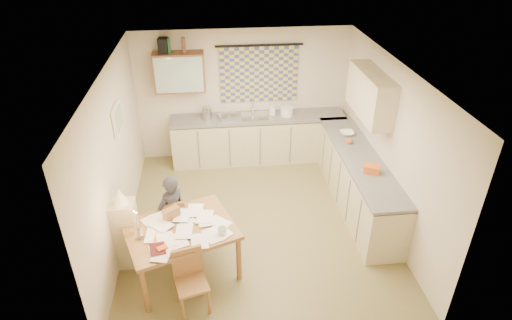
{
  "coord_description": "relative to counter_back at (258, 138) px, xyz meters",
  "views": [
    {
      "loc": [
        -0.59,
        -5.39,
        4.29
      ],
      "look_at": [
        0.02,
        0.2,
        1.0
      ],
      "focal_mm": 30.0,
      "sensor_mm": 36.0,
      "label": 1
    }
  ],
  "objects": [
    {
      "name": "counter_back",
      "position": [
        0.0,
        0.0,
        0.0
      ],
      "size": [
        3.3,
        0.62,
        0.92
      ],
      "color": "tan",
      "rests_on": "floor"
    },
    {
      "name": "curtain_rod",
      "position": [
        0.04,
        0.25,
        1.75
      ],
      "size": [
        1.6,
        0.04,
        0.04
      ],
      "primitive_type": "cylinder",
      "rotation": [
        0.0,
        1.57,
        0.0
      ],
      "color": "black",
      "rests_on": "wall_back"
    },
    {
      "name": "book",
      "position": [
        -1.67,
        -3.16,
        0.31
      ],
      "size": [
        0.22,
        0.28,
        0.02
      ],
      "primitive_type": "imported",
      "rotation": [
        0.0,
        0.0,
        -0.07
      ],
      "color": "#D55F1E",
      "rests_on": "dining_table"
    },
    {
      "name": "orange_box",
      "position": [
        -1.55,
        -3.34,
        0.32
      ],
      "size": [
        0.14,
        0.13,
        0.04
      ],
      "primitive_type": "cube",
      "rotation": [
        0.0,
        0.0,
        0.5
      ],
      "color": "#D55F1E",
      "rests_on": "dining_table"
    },
    {
      "name": "candle_holder",
      "position": [
        -1.84,
        -3.09,
        0.39
      ],
      "size": [
        0.08,
        0.08,
        0.18
      ],
      "primitive_type": "cylinder",
      "rotation": [
        0.0,
        0.0,
        0.39
      ],
      "color": "silver",
      "rests_on": "dining_table"
    },
    {
      "name": "shelf_stand",
      "position": [
        -2.1,
        -2.7,
        0.06
      ],
      "size": [
        0.32,
        0.3,
        1.03
      ],
      "primitive_type": "cube",
      "color": "tan",
      "rests_on": "floor"
    },
    {
      "name": "ceiling",
      "position": [
        -0.26,
        -1.95,
        2.06
      ],
      "size": [
        4.0,
        4.5,
        0.02
      ],
      "primitive_type": "cube",
      "color": "white",
      "rests_on": "floor"
    },
    {
      "name": "floor",
      "position": [
        -0.26,
        -1.95,
        -0.46
      ],
      "size": [
        4.0,
        4.5,
        0.02
      ],
      "primitive_type": "cube",
      "color": "brown",
      "rests_on": "ground"
    },
    {
      "name": "tap",
      "position": [
        -0.09,
        0.18,
        0.61
      ],
      "size": [
        0.03,
        0.03,
        0.28
      ],
      "primitive_type": "cylinder",
      "rotation": [
        0.0,
        0.0,
        -0.12
      ],
      "color": "silver",
      "rests_on": "counter_back"
    },
    {
      "name": "papers",
      "position": [
        -1.31,
        -2.99,
        0.31
      ],
      "size": [
        1.23,
        1.14,
        0.03
      ],
      "rotation": [
        0.0,
        0.0,
        0.35
      ],
      "color": "white",
      "rests_on": "dining_table"
    },
    {
      "name": "chair_near",
      "position": [
        -1.23,
        -3.58,
        -0.2
      ],
      "size": [
        0.45,
        0.45,
        0.82
      ],
      "rotation": [
        0.0,
        0.0,
        0.25
      ],
      "color": "brown",
      "rests_on": "floor"
    },
    {
      "name": "fruit_orange",
      "position": [
        1.39,
        -1.25,
        0.52
      ],
      "size": [
        0.1,
        0.1,
        0.1
      ],
      "primitive_type": "sphere",
      "color": "#D55F1E",
      "rests_on": "counter_right"
    },
    {
      "name": "lampshade",
      "position": [
        -2.1,
        -2.7,
        0.68
      ],
      "size": [
        0.2,
        0.2,
        0.22
      ],
      "primitive_type": "cone",
      "color": "white",
      "rests_on": "shelf_stand"
    },
    {
      "name": "framed_print",
      "position": [
        -2.23,
        -1.55,
        1.25
      ],
      "size": [
        0.04,
        0.5,
        0.4
      ],
      "primitive_type": "cube",
      "color": "white",
      "rests_on": "wall_left"
    },
    {
      "name": "stove",
      "position": [
        1.44,
        -2.71,
        -0.01
      ],
      "size": [
        0.57,
        0.57,
        0.89
      ],
      "color": "white",
      "rests_on": "floor"
    },
    {
      "name": "wall_back",
      "position": [
        -0.26,
        0.31,
        0.8
      ],
      "size": [
        4.0,
        0.02,
        2.5
      ],
      "primitive_type": "cube",
      "color": "beige",
      "rests_on": "floor"
    },
    {
      "name": "candle_flame",
      "position": [
        -1.87,
        -3.09,
        0.71
      ],
      "size": [
        0.02,
        0.02,
        0.02
      ],
      "primitive_type": "sphere",
      "color": "#FFCC66",
      "rests_on": "dining_table"
    },
    {
      "name": "print_canvas",
      "position": [
        -2.2,
        -1.55,
        1.25
      ],
      "size": [
        0.01,
        0.42,
        0.32
      ],
      "primitive_type": "cube",
      "color": "beige",
      "rests_on": "wall_left"
    },
    {
      "name": "wall_right",
      "position": [
        1.75,
        -1.95,
        0.8
      ],
      "size": [
        0.02,
        4.5,
        2.5
      ],
      "primitive_type": "cube",
      "color": "beige",
      "rests_on": "floor"
    },
    {
      "name": "letter_rack",
      "position": [
        -1.47,
        -2.73,
        0.38
      ],
      "size": [
        0.24,
        0.21,
        0.16
      ],
      "primitive_type": "cube",
      "rotation": [
        0.0,
        0.0,
        0.63
      ],
      "color": "brown",
      "rests_on": "dining_table"
    },
    {
      "name": "bowl",
      "position": [
        1.44,
        -0.92,
        0.5
      ],
      "size": [
        0.26,
        0.26,
        0.06
      ],
      "primitive_type": "imported",
      "rotation": [
        0.0,
        0.0,
        -0.04
      ],
      "color": "white",
      "rests_on": "counter_right"
    },
    {
      "name": "bottle_brown",
      "position": [
        -1.3,
        0.13,
        1.83
      ],
      "size": [
        0.08,
        0.08,
        0.26
      ],
      "primitive_type": "cylinder",
      "rotation": [
        0.0,
        0.0,
        -0.14
      ],
      "color": "brown",
      "rests_on": "wall_cabinet"
    },
    {
      "name": "wall_cabinet",
      "position": [
        -1.41,
        0.13,
        1.35
      ],
      "size": [
        0.9,
        0.34,
        0.7
      ],
      "primitive_type": "cube",
      "color": "brown",
      "rests_on": "wall_back"
    },
    {
      "name": "wall_front",
      "position": [
        -0.26,
        -4.21,
        0.8
      ],
      "size": [
        4.0,
        0.02,
        2.5
      ],
      "primitive_type": "cube",
      "color": "beige",
      "rests_on": "floor"
    },
    {
      "name": "dining_table",
      "position": [
        -1.36,
        -2.95,
        -0.07
      ],
      "size": [
        1.63,
        1.43,
        0.75
      ],
      "rotation": [
        0.0,
        0.0,
        0.35
      ],
      "color": "brown",
      "rests_on": "floor"
    },
    {
      "name": "wall_left",
      "position": [
        -2.27,
        -1.95,
        0.8
      ],
      "size": [
        0.02,
        4.5,
        2.5
      ],
      "primitive_type": "cube",
      "color": "beige",
      "rests_on": "floor"
    },
    {
      "name": "orange_bag",
      "position": [
        1.44,
        -2.17,
        0.53
      ],
      "size": [
        0.27,
        0.23,
        0.12
      ],
      "primitive_type": "cube",
      "rotation": [
        0.0,
        0.0,
        -0.41
      ],
      "color": "#D55F1E",
      "rests_on": "counter_right"
    },
    {
      "name": "magazine",
      "position": [
        -1.69,
        -3.36,
        0.31
      ],
      "size": [
        0.27,
        0.31,
        0.02
      ],
      "primitive_type": "imported",
      "rotation": [
        0.0,
        0.0,
        0.2
      ],
      "color": "maroon",
      "rests_on": "dining_table"
    },
    {
      "name": "bottle_green",
      "position": [
        -1.55,
        0.13,
        1.83
      ],
      "size": [
        0.09,
        0.09,
        0.26
      ],
      "primitive_type": "cylinder",
      "rotation": [
        0.0,
        0.0,
        -0.34
      ],
      "color": "#195926",
      "rests_on": "wall_cabinet"
    },
    {
      "name": "mixing_bowl",
      "position": [
        0.54,
        0.0,
        0.55
      ],
      "size": [
        0.32,
        0.32,
        0.16
      ],
      "primitive_type": "cylinder",
      "rotation": [
        0.0,
        0.0,
        0.42
      ],
      "color": "white",
      "rests_on": "counter_back"
    },
    {
      "name": "counter_right",
      "position": [
        1.44,
        -1.66,
        -0.0
      ],
      "size": [
        0.62,
        2.95,
        0.92
      ],
      "color": "tan",
      "rests_on": "floor"
    },
    {
      "name": "sink",
      "position": [
        -0.04,
        0.0,
        0.43
      ],
      "size": [
        0.57,
        0.47,
        0.1
      ],
      "primitive_type": "cube",
      "rotation": [
        0.0,
        0.0,
        0.04
      ],
      "color": "silver",
      "rests_on": "counter_back"
    },
    {
      "name": "soap_bottle",
      "position": [
        0.26,
        0.05,
        0.57
      ],
      "size": [
        0.13,
        0.13,
        0.21
      ],
      "primitive_type": "imported",
      "rotation": [
        0.0,
        0.0,
        0.18
      ],
      "color": "white",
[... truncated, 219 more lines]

